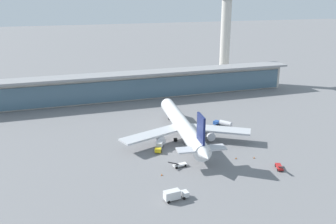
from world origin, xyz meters
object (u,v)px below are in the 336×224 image
at_px(airliner_on_stand, 183,126).
at_px(safety_cone_bravo, 236,158).
at_px(service_truck_by_tail_red, 279,167).
at_px(service_truck_at_far_stand_blue, 216,147).
at_px(safety_cone_alpha, 162,175).
at_px(safety_cone_charlie, 254,157).
at_px(control_tower, 226,26).
at_px(service_truck_under_wing_white, 179,165).
at_px(service_truck_mid_apron_white, 175,195).
at_px(service_truck_near_nose_blue, 224,123).
at_px(service_truck_on_taxiway_yellow, 159,145).

relative_size(airliner_on_stand, safety_cone_bravo, 97.99).
bearing_deg(service_truck_by_tail_red, service_truck_at_far_stand_blue, 121.12).
bearing_deg(safety_cone_alpha, safety_cone_charlie, 3.09).
xyz_separation_m(control_tower, safety_cone_alpha, (-80.06, -115.55, -36.30)).
bearing_deg(service_truck_at_far_stand_blue, safety_cone_charlie, -50.46).
bearing_deg(service_truck_under_wing_white, safety_cone_bravo, -1.06).
xyz_separation_m(service_truck_under_wing_white, safety_cone_charlie, (27.82, -2.03, -0.49)).
bearing_deg(service_truck_at_far_stand_blue, safety_cone_bravo, -71.99).
bearing_deg(service_truck_mid_apron_white, service_truck_under_wing_white, 66.11).
relative_size(service_truck_mid_apron_white, safety_cone_alpha, 10.71).
bearing_deg(service_truck_under_wing_white, airliner_on_stand, 66.87).
relative_size(service_truck_by_tail_red, service_truck_at_far_stand_blue, 0.98).
distance_m(control_tower, safety_cone_bravo, 128.36).
bearing_deg(service_truck_mid_apron_white, service_truck_by_tail_red, 10.01).
relative_size(service_truck_near_nose_blue, safety_cone_bravo, 12.02).
relative_size(service_truck_on_taxiway_yellow, safety_cone_bravo, 10.84).
relative_size(service_truck_under_wing_white, service_truck_at_far_stand_blue, 1.00).
bearing_deg(safety_cone_charlie, service_truck_under_wing_white, 175.82).
bearing_deg(service_truck_under_wing_white, service_truck_mid_apron_white, -113.89).
height_order(airliner_on_stand, service_truck_mid_apron_white, airliner_on_stand).
height_order(service_truck_mid_apron_white, safety_cone_alpha, service_truck_mid_apron_white).
relative_size(service_truck_on_taxiway_yellow, service_truck_at_far_stand_blue, 1.09).
bearing_deg(safety_cone_charlie, service_truck_at_far_stand_blue, 129.54).
distance_m(service_truck_under_wing_white, safety_cone_bravo, 21.45).
distance_m(airliner_on_stand, service_truck_mid_apron_white, 46.18).
relative_size(service_truck_at_far_stand_blue, safety_cone_alpha, 9.91).
height_order(service_truck_on_taxiway_yellow, safety_cone_charlie, service_truck_on_taxiway_yellow).
xyz_separation_m(service_truck_under_wing_white, service_truck_mid_apron_white, (-8.49, -19.16, 0.88)).
relative_size(service_truck_on_taxiway_yellow, safety_cone_charlie, 10.84).
height_order(service_truck_on_taxiway_yellow, service_truck_at_far_stand_blue, service_truck_on_taxiway_yellow).
bearing_deg(safety_cone_charlie, airliner_on_stand, 125.67).
relative_size(airliner_on_stand, service_truck_mid_apron_white, 9.15).
height_order(service_truck_near_nose_blue, safety_cone_alpha, service_truck_near_nose_blue).
relative_size(service_truck_near_nose_blue, service_truck_at_far_stand_blue, 1.21).
relative_size(service_truck_mid_apron_white, safety_cone_bravo, 10.71).
relative_size(service_truck_near_nose_blue, safety_cone_alpha, 12.02).
xyz_separation_m(service_truck_near_nose_blue, control_tower, (40.39, 80.66, 34.91)).
distance_m(service_truck_by_tail_red, service_truck_at_far_stand_blue, 25.46).
bearing_deg(safety_cone_bravo, control_tower, 65.48).
bearing_deg(service_truck_near_nose_blue, safety_cone_charlie, -97.48).
bearing_deg(service_truck_on_taxiway_yellow, control_tower, 51.95).
xyz_separation_m(service_truck_at_far_stand_blue, safety_cone_bravo, (3.27, -10.06, -0.49)).
distance_m(service_truck_mid_apron_white, service_truck_by_tail_red, 40.45).
relative_size(service_truck_near_nose_blue, service_truck_by_tail_red, 1.23).
distance_m(service_truck_near_nose_blue, service_truck_mid_apron_white, 64.53).
bearing_deg(service_truck_mid_apron_white, service_truck_on_taxiway_yellow, 79.93).
bearing_deg(control_tower, service_truck_near_nose_blue, -116.60).
xyz_separation_m(service_truck_under_wing_white, control_tower, (72.55, 111.61, 35.81)).
bearing_deg(service_truck_on_taxiway_yellow, service_truck_near_nose_blue, 23.38).
height_order(service_truck_mid_apron_white, safety_cone_charlie, service_truck_mid_apron_white).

